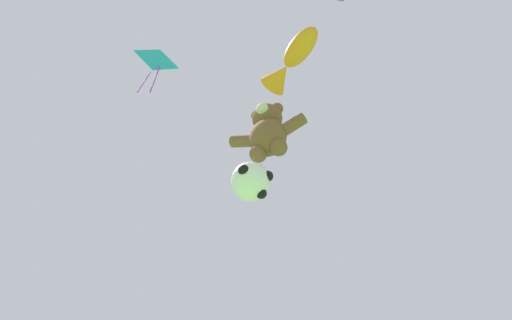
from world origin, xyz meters
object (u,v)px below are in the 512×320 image
at_px(fish_kite_tangerine, 290,62).
at_px(teddy_bear_kite, 268,131).
at_px(diamond_kite, 156,62).
at_px(soccer_ball_kite, 251,181).

bearing_deg(fish_kite_tangerine, teddy_bear_kite, 135.33).
distance_m(teddy_bear_kite, diamond_kite, 3.99).
bearing_deg(teddy_bear_kite, soccer_ball_kite, -179.33).
xyz_separation_m(teddy_bear_kite, diamond_kite, (-2.57, -1.45, 2.68)).
relative_size(soccer_ball_kite, diamond_kite, 0.36).
xyz_separation_m(soccer_ball_kite, fish_kite_tangerine, (1.31, -0.91, 2.67)).
xyz_separation_m(teddy_bear_kite, fish_kite_tangerine, (0.92, -0.91, 1.06)).
bearing_deg(teddy_bear_kite, fish_kite_tangerine, -44.67).
bearing_deg(fish_kite_tangerine, soccer_ball_kite, 145.36).
relative_size(teddy_bear_kite, fish_kite_tangerine, 1.09).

